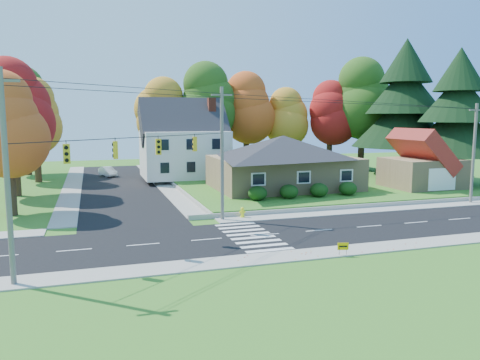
% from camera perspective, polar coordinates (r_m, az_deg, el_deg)
% --- Properties ---
extents(ground, '(120.00, 120.00, 0.00)m').
position_cam_1_polar(ground, '(31.38, 3.06, -6.71)').
color(ground, '#3D7923').
extents(road_main, '(90.00, 8.00, 0.02)m').
position_cam_1_polar(road_main, '(31.37, 3.06, -6.69)').
color(road_main, black).
rests_on(road_main, ground).
extents(road_cross, '(8.00, 44.00, 0.02)m').
position_cam_1_polar(road_cross, '(55.03, -14.57, -0.67)').
color(road_cross, black).
rests_on(road_cross, ground).
extents(sidewalk_north, '(90.00, 2.00, 0.08)m').
position_cam_1_polar(sidewalk_north, '(35.96, 0.24, -4.76)').
color(sidewalk_north, '#9C9A90').
rests_on(sidewalk_north, ground).
extents(sidewalk_south, '(90.00, 2.00, 0.08)m').
position_cam_1_polar(sidewalk_south, '(26.92, 6.87, -9.12)').
color(sidewalk_south, '#9C9A90').
rests_on(sidewalk_south, ground).
extents(lawn, '(30.00, 30.00, 0.50)m').
position_cam_1_polar(lawn, '(55.36, 7.98, -0.20)').
color(lawn, '#3D7923').
rests_on(lawn, ground).
extents(ranch_house, '(14.60, 10.60, 5.40)m').
position_cam_1_polar(ranch_house, '(48.43, 5.26, 2.31)').
color(ranch_house, tan).
rests_on(ranch_house, lawn).
extents(colonial_house, '(10.40, 8.40, 9.60)m').
position_cam_1_polar(colonial_house, '(57.53, -6.80, 4.45)').
color(colonial_house, silver).
rests_on(colonial_house, lawn).
extents(garage, '(7.30, 6.30, 4.60)m').
position_cam_1_polar(garage, '(52.27, 21.32, 1.74)').
color(garage, tan).
rests_on(garage, lawn).
extents(hedge_row, '(10.70, 1.70, 1.27)m').
position_cam_1_polar(hedge_row, '(42.88, 7.83, -1.30)').
color(hedge_row, '#163A10').
rests_on(hedge_row, lawn).
extents(traffic_infrastructure, '(38.10, 10.66, 10.00)m').
position_cam_1_polar(traffic_infrastructure, '(31.72, 2.01, 2.90)').
color(traffic_infrastructure, '#666059').
rests_on(traffic_infrastructure, ground).
extents(tree_lot_0, '(6.72, 6.72, 12.51)m').
position_cam_1_polar(tree_lot_0, '(63.02, -9.74, 8.07)').
color(tree_lot_0, '#3F2A19').
rests_on(tree_lot_0, lawn).
extents(tree_lot_1, '(7.84, 7.84, 14.60)m').
position_cam_1_polar(tree_lot_1, '(63.19, -4.17, 9.34)').
color(tree_lot_1, '#3F2A19').
rests_on(tree_lot_1, lawn).
extents(tree_lot_2, '(7.28, 7.28, 13.56)m').
position_cam_1_polar(tree_lot_2, '(65.79, 0.78, 8.73)').
color(tree_lot_2, '#3F2A19').
rests_on(tree_lot_2, lawn).
extents(tree_lot_3, '(6.16, 6.16, 11.47)m').
position_cam_1_polar(tree_lot_3, '(67.00, 5.96, 7.55)').
color(tree_lot_3, '#3F2A19').
rests_on(tree_lot_3, lawn).
extents(tree_lot_4, '(6.72, 6.72, 12.51)m').
position_cam_1_polar(tree_lot_4, '(68.73, 10.94, 8.00)').
color(tree_lot_4, '#3F2A19').
rests_on(tree_lot_4, lawn).
extents(tree_lot_5, '(8.40, 8.40, 15.64)m').
position_cam_1_polar(tree_lot_5, '(69.07, 14.75, 9.51)').
color(tree_lot_5, '#3F2A19').
rests_on(tree_lot_5, lawn).
extents(conifer_east_a, '(12.80, 12.80, 16.96)m').
position_cam_1_polar(conifer_east_a, '(63.02, 19.43, 8.73)').
color(conifer_east_a, '#3F2A19').
rests_on(conifer_east_a, lawn).
extents(conifer_east_b, '(11.20, 11.20, 14.84)m').
position_cam_1_polar(conifer_east_b, '(57.47, 25.02, 7.47)').
color(conifer_east_b, '#3F2A19').
rests_on(conifer_east_b, lawn).
extents(tree_west_0, '(6.16, 6.16, 11.47)m').
position_cam_1_polar(tree_west_0, '(40.89, -26.55, 5.99)').
color(tree_west_0, '#3F2A19').
rests_on(tree_west_0, ground).
extents(tree_west_1, '(7.28, 7.28, 13.56)m').
position_cam_1_polar(tree_west_1, '(50.92, -26.05, 7.68)').
color(tree_west_1, '#3F2A19').
rests_on(tree_west_1, ground).
extents(tree_west_2, '(6.72, 6.72, 12.51)m').
position_cam_1_polar(tree_west_2, '(60.73, -23.72, 7.08)').
color(tree_west_2, '#3F2A19').
rests_on(tree_west_2, ground).
extents(tree_west_3, '(7.84, 7.84, 14.60)m').
position_cam_1_polar(tree_west_3, '(68.91, -24.76, 8.11)').
color(tree_west_3, '#3F2A19').
rests_on(tree_west_3, ground).
extents(white_car, '(2.42, 3.98, 1.24)m').
position_cam_1_polar(white_car, '(64.02, -15.82, 1.00)').
color(white_car, silver).
rests_on(white_car, road_cross).
extents(fire_hydrant, '(0.50, 0.39, 0.87)m').
position_cam_1_polar(fire_hydrant, '(36.31, 0.30, -4.03)').
color(fire_hydrant, '#F8F61A').
rests_on(fire_hydrant, ground).
extents(yard_sign, '(0.62, 0.19, 0.79)m').
position_cam_1_polar(yard_sign, '(27.19, 12.45, -7.93)').
color(yard_sign, black).
rests_on(yard_sign, ground).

